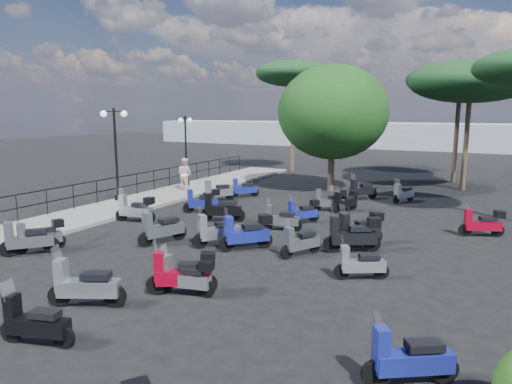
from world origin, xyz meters
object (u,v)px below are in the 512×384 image
at_px(broadleaf_tree, 333,112).
at_px(pine_2, 293,74).
at_px(scooter_11, 245,188).
at_px(scooter_29, 403,194).
at_px(scooter_27, 359,230).
at_px(scooter_2, 40,237).
at_px(scooter_7, 85,286).
at_px(pine_0, 461,80).
at_px(scooter_12, 34,324).
at_px(scooter_20, 300,242).
at_px(scooter_3, 136,209).
at_px(scooter_8, 162,229).
at_px(scooter_26, 360,264).
at_px(scooter_25, 408,359).
at_px(scooter_9, 217,232).
at_px(scooter_14, 246,233).
at_px(scooter_17, 362,190).
at_px(scooter_15, 281,219).
at_px(scooter_10, 221,209).
at_px(scooter_5, 218,192).
at_px(pedestrian_far, 185,174).
at_px(scooter_16, 303,212).
at_px(scooter_21, 353,235).
at_px(lamp_post_2, 186,146).
at_px(scooter_13, 186,277).
at_px(scooter_19, 183,274).
at_px(scooter_4, 202,201).
at_px(scooter_28, 482,224).
at_px(scooter_22, 346,202).
at_px(scooter_1, 27,240).
at_px(pine_1, 471,82).

height_order(broadleaf_tree, pine_2, pine_2).
relative_size(scooter_11, scooter_29, 0.89).
bearing_deg(scooter_27, scooter_2, 73.93).
xyz_separation_m(scooter_7, pine_0, (6.02, 24.26, 5.85)).
xyz_separation_m(scooter_29, pine_0, (1.68, 8.27, 5.93)).
distance_m(scooter_12, scooter_20, 7.87).
bearing_deg(scooter_3, scooter_8, -136.24).
xyz_separation_m(scooter_2, scooter_26, (9.78, 2.27, -0.07)).
height_order(scooter_25, pine_2, pine_2).
distance_m(scooter_8, scooter_9, 1.93).
distance_m(scooter_7, scooter_8, 5.16).
xyz_separation_m(scooter_7, scooter_27, (4.34, 7.71, 0.05)).
distance_m(scooter_14, scooter_17, 10.25).
relative_size(scooter_15, scooter_25, 1.05).
height_order(scooter_10, scooter_11, scooter_10).
relative_size(scooter_2, pine_0, 0.20).
xyz_separation_m(scooter_2, scooter_5, (0.64, 9.69, 0.00)).
distance_m(pedestrian_far, pine_0, 17.73).
bearing_deg(pedestrian_far, scooter_10, 142.22).
xyz_separation_m(scooter_11, scooter_16, (4.80, -3.91, -0.02)).
bearing_deg(scooter_26, scooter_12, 113.76).
bearing_deg(scooter_21, pedestrian_far, 30.65).
relative_size(lamp_post_2, scooter_10, 2.30).
bearing_deg(broadleaf_tree, scooter_13, -84.49).
bearing_deg(scooter_17, scooter_12, 123.55).
bearing_deg(scooter_3, scooter_9, -118.07).
distance_m(scooter_5, pine_0, 16.82).
height_order(scooter_19, pine_2, pine_2).
relative_size(scooter_7, scooter_29, 1.19).
bearing_deg(scooter_15, scooter_8, 127.23).
distance_m(scooter_13, scooter_25, 5.63).
bearing_deg(pine_0, scooter_4, -122.14).
bearing_deg(scooter_3, scooter_26, -114.92).
distance_m(scooter_28, scooter_29, 6.29).
bearing_deg(scooter_2, scooter_17, -92.68).
relative_size(lamp_post_2, scooter_8, 2.31).
bearing_deg(scooter_2, pine_2, -63.65).
relative_size(scooter_7, broadleaf_tree, 0.24).
height_order(scooter_10, scooter_22, scooter_10).
relative_size(lamp_post_2, scooter_2, 2.68).
height_order(scooter_1, broadleaf_tree, broadleaf_tree).
distance_m(scooter_25, scooter_26, 4.81).
bearing_deg(pine_1, scooter_2, -120.98).
xyz_separation_m(pedestrian_far, scooter_16, (8.43, -3.64, -0.58)).
xyz_separation_m(scooter_13, scooter_16, (-0.15, 8.11, -0.01)).
bearing_deg(scooter_16, scooter_20, 149.36).
distance_m(scooter_10, scooter_15, 2.74).
xyz_separation_m(scooter_20, broadleaf_tree, (-2.87, 11.74, 3.96)).
distance_m(scooter_4, scooter_28, 11.26).
relative_size(scooter_3, broadleaf_tree, 0.25).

